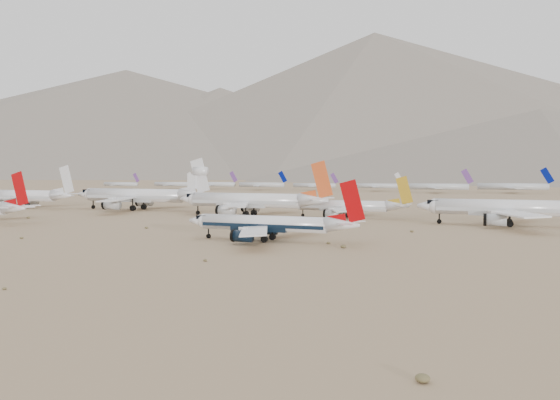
# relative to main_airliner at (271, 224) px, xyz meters

# --- Properties ---
(ground) EXTENTS (7000.00, 7000.00, 0.00)m
(ground) POSITION_rel_main_airliner_xyz_m (-11.21, -1.37, -3.82)
(ground) COLOR #9C7C5B
(ground) RESTS_ON ground
(main_airliner) EXTENTS (39.35, 38.43, 13.89)m
(main_airliner) POSITION_rel_main_airliner_xyz_m (0.00, 0.00, 0.00)
(main_airliner) COLOR white
(main_airliner) RESTS_ON ground
(row2_navy_widebody) EXTENTS (50.56, 49.44, 17.99)m
(row2_navy_widebody) POSITION_rel_main_airliner_xyz_m (51.39, 55.86, 1.20)
(row2_navy_widebody) COLOR white
(row2_navy_widebody) RESTS_ON ground
(row2_gold_tail) EXTENTS (39.65, 38.78, 14.12)m
(row2_gold_tail) POSITION_rel_main_airliner_xyz_m (1.33, 65.07, 0.13)
(row2_gold_tail) COLOR white
(row2_gold_tail) RESTS_ON ground
(row2_orange_tail) EXTENTS (53.61, 52.44, 19.12)m
(row2_orange_tail) POSITION_rel_main_airliner_xyz_m (-31.06, 59.76, 1.55)
(row2_orange_tail) COLOR white
(row2_orange_tail) RESTS_ON ground
(row2_white_trijet) EXTENTS (58.42, 57.10, 20.70)m
(row2_white_trijet) POSITION_rel_main_airliner_xyz_m (-84.43, 71.61, 2.18)
(row2_white_trijet) COLOR white
(row2_white_trijet) RESTS_ON ground
(row2_white_twin) EXTENTS (50.64, 49.55, 18.10)m
(row2_white_twin) POSITION_rel_main_airliner_xyz_m (-139.40, 64.82, 1.28)
(row2_white_twin) COLOR white
(row2_white_twin) RESTS_ON ground
(distant_storage_row) EXTENTS (519.28, 60.04, 16.14)m
(distant_storage_row) POSITION_rel_main_airliner_xyz_m (-22.86, 306.97, 0.64)
(distant_storage_row) COLOR silver
(distant_storage_row) RESTS_ON ground
(mountain_range) EXTENTS (7354.00, 3024.00, 470.00)m
(mountain_range) POSITION_rel_main_airliner_xyz_m (58.96, 1646.64, 186.50)
(mountain_range) COLOR slate
(mountain_range) RESTS_ON ground
(desert_scrub) EXTENTS (261.14, 127.90, 0.65)m
(desert_scrub) POSITION_rel_main_airliner_xyz_m (-13.86, -26.55, -3.52)
(desert_scrub) COLOR brown
(desert_scrub) RESTS_ON ground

